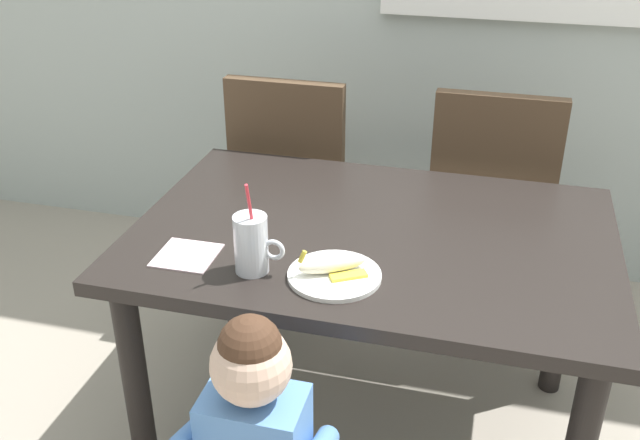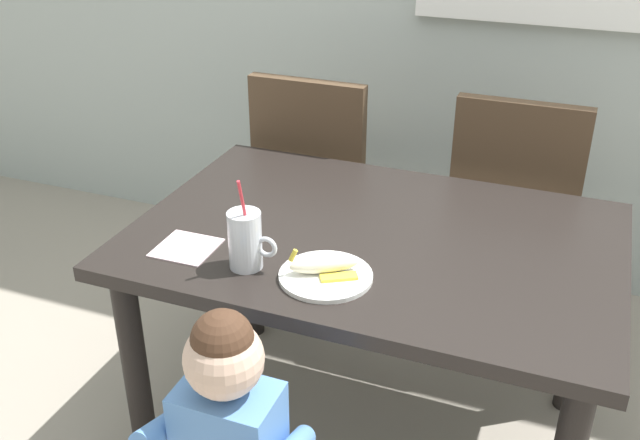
# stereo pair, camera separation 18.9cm
# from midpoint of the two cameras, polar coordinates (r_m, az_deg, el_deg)

# --- Properties ---
(ground_plane) EXTENTS (24.00, 24.00, 0.00)m
(ground_plane) POSITION_cam_midpoint_polar(r_m,az_deg,el_deg) (2.40, 1.24, -16.30)
(ground_plane) COLOR #9E9384
(dining_table) EXTENTS (1.30, 0.89, 0.73)m
(dining_table) POSITION_cam_midpoint_polar(r_m,az_deg,el_deg) (2.02, 1.42, -3.43)
(dining_table) COLOR black
(dining_table) RESTS_ON ground
(dining_chair_left) EXTENTS (0.44, 0.45, 0.96)m
(dining_chair_left) POSITION_cam_midpoint_polar(r_m,az_deg,el_deg) (2.71, -3.95, 3.07)
(dining_chair_left) COLOR #4C3826
(dining_chair_left) RESTS_ON ground
(dining_chair_right) EXTENTS (0.44, 0.45, 0.96)m
(dining_chair_right) POSITION_cam_midpoint_polar(r_m,az_deg,el_deg) (2.62, 11.32, 1.62)
(dining_chair_right) COLOR #4C3826
(dining_chair_right) RESTS_ON ground
(toddler_standing) EXTENTS (0.33, 0.24, 0.84)m
(toddler_standing) POSITION_cam_midpoint_polar(r_m,az_deg,el_deg) (1.64, -8.62, -16.81)
(toddler_standing) COLOR #3F4760
(toddler_standing) RESTS_ON ground
(milk_cup) EXTENTS (0.13, 0.08, 0.25)m
(milk_cup) POSITION_cam_midpoint_polar(r_m,az_deg,el_deg) (1.77, -8.47, -2.22)
(milk_cup) COLOR silver
(milk_cup) RESTS_ON dining_table
(snack_plate) EXTENTS (0.23, 0.23, 0.01)m
(snack_plate) POSITION_cam_midpoint_polar(r_m,az_deg,el_deg) (1.76, -1.94, -4.49)
(snack_plate) COLOR white
(snack_plate) RESTS_ON dining_table
(peeled_banana) EXTENTS (0.17, 0.14, 0.07)m
(peeled_banana) POSITION_cam_midpoint_polar(r_m,az_deg,el_deg) (1.75, -2.04, -3.62)
(peeled_banana) COLOR #F4EAC6
(peeled_banana) RESTS_ON snack_plate
(paper_napkin) EXTENTS (0.15, 0.15, 0.00)m
(paper_napkin) POSITION_cam_midpoint_polar(r_m,az_deg,el_deg) (1.90, -13.32, -2.81)
(paper_napkin) COLOR silver
(paper_napkin) RESTS_ON dining_table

